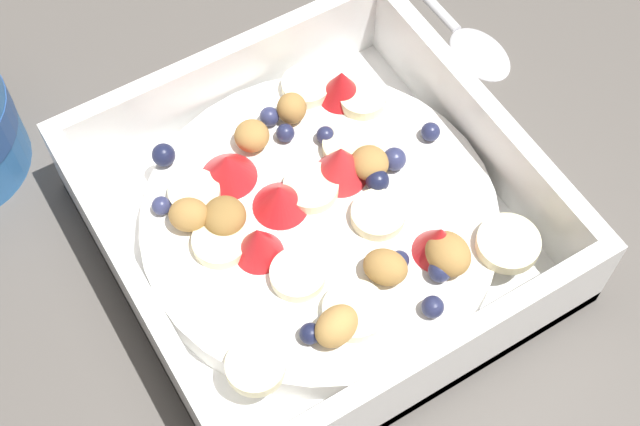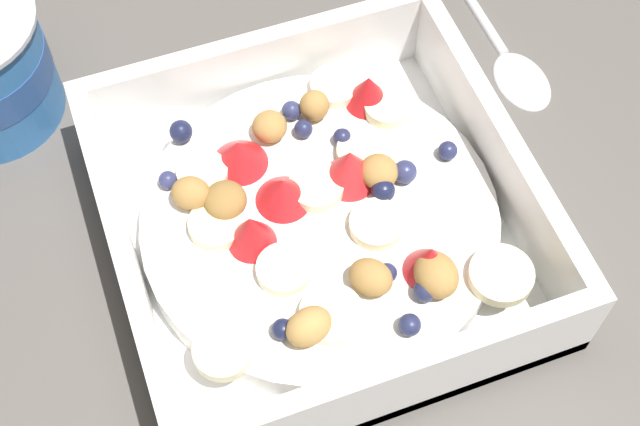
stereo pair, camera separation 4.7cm
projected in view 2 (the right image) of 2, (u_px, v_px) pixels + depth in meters
ground_plane at (302, 268)px, 0.49m from camera, size 2.40×2.40×0.00m
fruit_bowl at (320, 221)px, 0.48m from camera, size 0.21×0.21×0.06m
spoon at (503, 47)px, 0.57m from camera, size 0.03×0.17×0.01m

